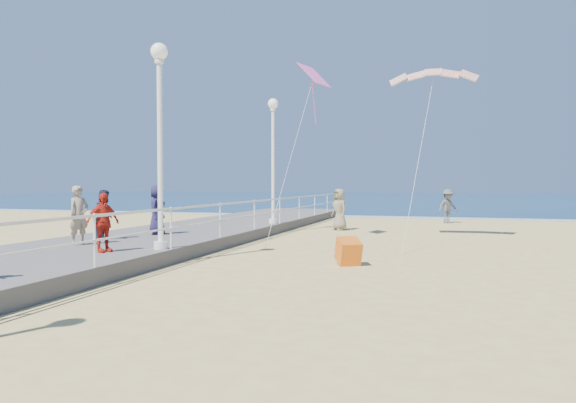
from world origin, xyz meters
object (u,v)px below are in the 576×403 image
(lamp_post_mid, at_px, (160,123))
(spectator_4, at_px, (157,210))
(beach_walker_a, at_px, (448,206))
(lamp_post_far, at_px, (273,147))
(box_kite, at_px, (348,254))
(spectator_6, at_px, (79,215))
(beach_walker_c, at_px, (339,209))
(spectator_3, at_px, (103,222))
(spectator_7, at_px, (105,215))

(lamp_post_mid, bearing_deg, spectator_4, 123.01)
(beach_walker_a, bearing_deg, spectator_4, -163.12)
(spectator_4, bearing_deg, beach_walker_a, -46.99)
(lamp_post_mid, bearing_deg, lamp_post_far, 90.00)
(box_kite, bearing_deg, spectator_4, 133.69)
(lamp_post_far, relative_size, beach_walker_a, 2.94)
(lamp_post_mid, relative_size, spectator_4, 3.21)
(spectator_6, xyz_separation_m, box_kite, (7.34, 1.14, -0.92))
(spectator_4, bearing_deg, box_kite, -119.05)
(beach_walker_a, height_order, beach_walker_c, beach_walker_c)
(lamp_post_mid, relative_size, box_kite, 8.87)
(spectator_3, relative_size, box_kite, 2.47)
(lamp_post_far, xyz_separation_m, beach_walker_a, (7.15, 7.68, -2.76))
(spectator_6, height_order, spectator_7, spectator_6)
(lamp_post_mid, relative_size, beach_walker_c, 2.84)
(spectator_6, height_order, beach_walker_c, spectator_6)
(spectator_7, height_order, beach_walker_c, spectator_7)
(spectator_4, xyz_separation_m, spectator_6, (-0.47, -3.23, -0.01))
(beach_walker_a, bearing_deg, beach_walker_c, -167.62)
(beach_walker_a, xyz_separation_m, box_kite, (-2.43, -15.44, -0.60))
(spectator_7, bearing_deg, box_kite, -98.43)
(lamp_post_far, height_order, beach_walker_c, lamp_post_far)
(spectator_6, bearing_deg, spectator_7, 22.64)
(lamp_post_mid, height_order, spectator_6, lamp_post_mid)
(lamp_post_mid, distance_m, box_kite, 5.92)
(lamp_post_far, bearing_deg, spectator_3, -95.85)
(spectator_3, bearing_deg, spectator_7, 57.60)
(spectator_7, distance_m, beach_walker_a, 18.16)
(lamp_post_mid, bearing_deg, spectator_3, -135.94)
(spectator_7, bearing_deg, spectator_3, -150.24)
(beach_walker_a, height_order, box_kite, beach_walker_a)
(spectator_6, height_order, beach_walker_a, spectator_6)
(spectator_6, height_order, box_kite, spectator_6)
(box_kite, bearing_deg, spectator_6, 159.46)
(lamp_post_mid, distance_m, beach_walker_c, 11.59)
(box_kite, bearing_deg, lamp_post_far, 91.88)
(spectator_3, bearing_deg, spectator_6, 77.60)
(spectator_3, bearing_deg, beach_walker_a, -3.21)
(spectator_4, relative_size, beach_walker_c, 0.88)
(spectator_3, xyz_separation_m, beach_walker_c, (3.50, 11.98, -0.20))
(spectator_7, bearing_deg, beach_walker_a, -39.64)
(lamp_post_far, xyz_separation_m, spectator_7, (-2.85, -7.48, -2.50))
(spectator_4, bearing_deg, spectator_7, 147.01)
(lamp_post_mid, xyz_separation_m, spectator_7, (-2.85, 1.52, -2.50))
(spectator_4, distance_m, spectator_6, 3.27)
(spectator_3, relative_size, beach_walker_a, 0.82)
(spectator_6, bearing_deg, spectator_3, -110.14)
(spectator_4, xyz_separation_m, box_kite, (6.87, -2.09, -0.93))
(spectator_3, bearing_deg, beach_walker_c, 5.32)
(spectator_3, xyz_separation_m, beach_walker_a, (8.17, 17.67, -0.24))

